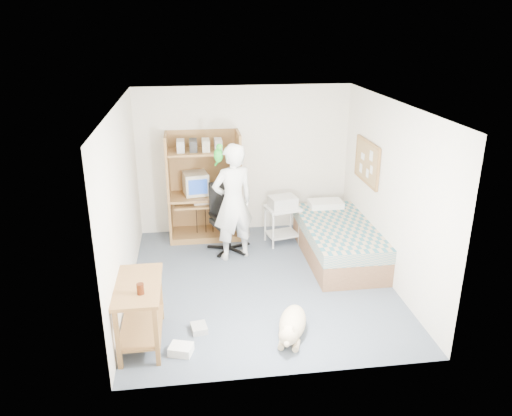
# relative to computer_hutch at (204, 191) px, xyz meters

# --- Properties ---
(floor) EXTENTS (4.00, 4.00, 0.00)m
(floor) POSITION_rel_computer_hutch_xyz_m (0.70, -1.74, -0.82)
(floor) COLOR #4A5665
(floor) RESTS_ON ground
(wall_back) EXTENTS (3.60, 0.02, 2.50)m
(wall_back) POSITION_rel_computer_hutch_xyz_m (0.70, 0.26, 0.43)
(wall_back) COLOR white
(wall_back) RESTS_ON floor
(wall_right) EXTENTS (0.02, 4.00, 2.50)m
(wall_right) POSITION_rel_computer_hutch_xyz_m (2.50, -1.74, 0.43)
(wall_right) COLOR white
(wall_right) RESTS_ON floor
(wall_left) EXTENTS (0.02, 4.00, 2.50)m
(wall_left) POSITION_rel_computer_hutch_xyz_m (-1.10, -1.74, 0.43)
(wall_left) COLOR white
(wall_left) RESTS_ON floor
(ceiling) EXTENTS (3.60, 4.00, 0.02)m
(ceiling) POSITION_rel_computer_hutch_xyz_m (0.70, -1.74, 1.68)
(ceiling) COLOR white
(ceiling) RESTS_ON wall_back
(computer_hutch) EXTENTS (1.20, 0.63, 1.80)m
(computer_hutch) POSITION_rel_computer_hutch_xyz_m (0.00, 0.00, 0.00)
(computer_hutch) COLOR brown
(computer_hutch) RESTS_ON floor
(bed) EXTENTS (1.02, 2.02, 0.66)m
(bed) POSITION_rel_computer_hutch_xyz_m (2.00, -1.12, -0.53)
(bed) COLOR brown
(bed) RESTS_ON floor
(side_desk) EXTENTS (0.50, 1.00, 0.75)m
(side_desk) POSITION_rel_computer_hutch_xyz_m (-0.85, -2.94, -0.33)
(side_desk) COLOR brown
(side_desk) RESTS_ON floor
(corkboard) EXTENTS (0.04, 0.94, 0.66)m
(corkboard) POSITION_rel_computer_hutch_xyz_m (2.47, -0.84, 0.63)
(corkboard) COLOR olive
(corkboard) RESTS_ON wall_right
(office_chair) EXTENTS (0.63, 0.63, 1.09)m
(office_chair) POSITION_rel_computer_hutch_xyz_m (0.33, -0.57, -0.43)
(office_chair) COLOR black
(office_chair) RESTS_ON floor
(person) EXTENTS (0.77, 0.64, 1.82)m
(person) POSITION_rel_computer_hutch_xyz_m (0.40, -0.88, 0.09)
(person) COLOR white
(person) RESTS_ON floor
(parrot) EXTENTS (0.13, 0.23, 0.37)m
(parrot) POSITION_rel_computer_hutch_xyz_m (0.20, -0.87, 0.84)
(parrot) COLOR #148B22
(parrot) RESTS_ON person
(dog) EXTENTS (0.51, 0.93, 0.36)m
(dog) POSITION_rel_computer_hutch_xyz_m (0.88, -3.07, -0.66)
(dog) COLOR beige
(dog) RESTS_ON floor
(printer_cart) EXTENTS (0.60, 0.52, 0.63)m
(printer_cart) POSITION_rel_computer_hutch_xyz_m (1.25, -0.45, -0.40)
(printer_cart) COLOR silver
(printer_cart) RESTS_ON floor
(printer) EXTENTS (0.48, 0.40, 0.18)m
(printer) POSITION_rel_computer_hutch_xyz_m (1.25, -0.45, -0.10)
(printer) COLOR #B9B9B4
(printer) RESTS_ON printer_cart
(crt_monitor) EXTENTS (0.44, 0.46, 0.36)m
(crt_monitor) POSITION_rel_computer_hutch_xyz_m (-0.14, 0.01, 0.13)
(crt_monitor) COLOR beige
(crt_monitor) RESTS_ON computer_hutch
(keyboard) EXTENTS (0.46, 0.19, 0.03)m
(keyboard) POSITION_rel_computer_hutch_xyz_m (0.04, -0.16, -0.15)
(keyboard) COLOR beige
(keyboard) RESTS_ON computer_hutch
(pencil_cup) EXTENTS (0.08, 0.08, 0.12)m
(pencil_cup) POSITION_rel_computer_hutch_xyz_m (0.34, -0.09, -0.00)
(pencil_cup) COLOR yellow
(pencil_cup) RESTS_ON computer_hutch
(drink_glass) EXTENTS (0.08, 0.08, 0.12)m
(drink_glass) POSITION_rel_computer_hutch_xyz_m (-0.80, -3.15, -0.01)
(drink_glass) COLOR #41190A
(drink_glass) RESTS_ON side_desk
(floor_box_a) EXTENTS (0.30, 0.27, 0.10)m
(floor_box_a) POSITION_rel_computer_hutch_xyz_m (-0.41, -3.22, -0.77)
(floor_box_a) COLOR white
(floor_box_a) RESTS_ON floor
(floor_box_b) EXTENTS (0.21, 0.25, 0.08)m
(floor_box_b) POSITION_rel_computer_hutch_xyz_m (-0.20, -2.82, -0.78)
(floor_box_b) COLOR #A9A9A5
(floor_box_b) RESTS_ON floor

